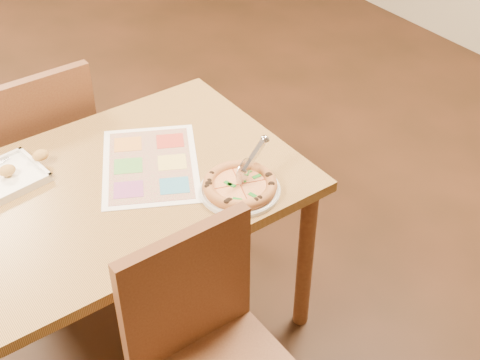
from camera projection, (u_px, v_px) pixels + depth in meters
room at (74, 9)px, 1.81m from camera, size 7.00×7.00×7.00m
dining_table at (107, 208)px, 2.25m from camera, size 1.30×0.85×0.72m
chair_near at (206, 338)px, 1.91m from camera, size 0.42×0.42×0.47m
chair_far at (40, 141)px, 2.68m from camera, size 0.42×0.42×0.47m
plate at (240, 190)px, 2.18m from camera, size 0.30×0.30×0.01m
pizza at (240, 185)px, 2.17m from camera, size 0.25×0.25×0.04m
pizza_cutter at (251, 161)px, 2.17m from camera, size 0.17×0.07×0.10m
menu at (150, 165)px, 2.30m from camera, size 0.50×0.55×0.00m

